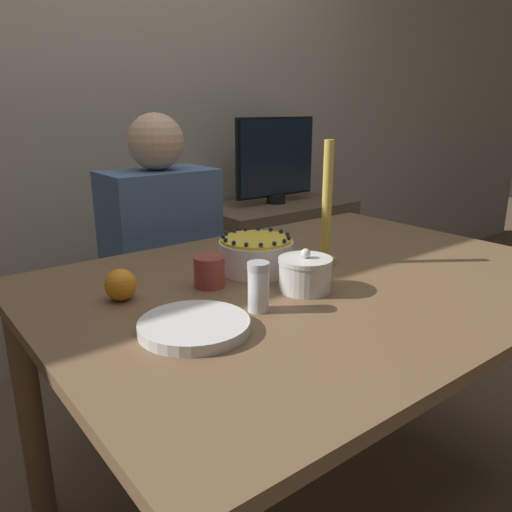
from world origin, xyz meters
The scene contains 13 objects.
ground_plane centered at (0.00, 0.00, 0.00)m, with size 12.00×12.00×0.00m, color brown.
wall_behind centered at (0.00, 1.40, 1.30)m, with size 8.00×0.05×2.60m.
dining_table centered at (0.00, 0.00, 0.65)m, with size 1.45×1.05×0.75m.
cake centered at (-0.10, 0.14, 0.80)m, with size 0.21×0.21×0.11m.
sugar_bowl centered at (-0.09, -0.06, 0.79)m, with size 0.13×0.13×0.11m.
sugar_shaker centered at (-0.27, -0.09, 0.81)m, with size 0.05×0.05×0.11m.
plate_stack centered at (-0.44, -0.09, 0.76)m, with size 0.23×0.23×0.02m.
candle centered at (0.11, 0.07, 0.90)m, with size 0.06×0.06×0.36m.
cup centered at (-0.27, 0.12, 0.79)m, with size 0.08×0.08×0.08m.
orange_fruit_0 centered at (-0.48, 0.17, 0.79)m, with size 0.08×0.08×0.08m.
person_man_blue_shirt centered at (-0.09, 0.73, 0.51)m, with size 0.40×0.34×1.17m.
side_cabinet centered at (0.80, 1.11, 0.35)m, with size 0.82×0.48×0.69m.
tv_monitor centered at (0.80, 1.12, 0.93)m, with size 0.51×0.10×0.45m.
Camera 1 is at (-0.92, -0.91, 1.19)m, focal length 35.00 mm.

